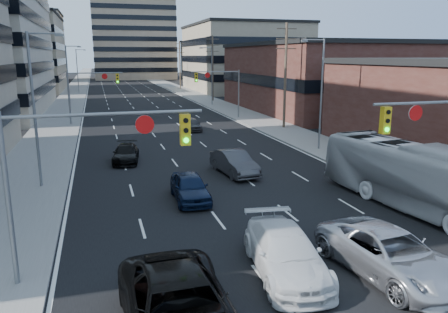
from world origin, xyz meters
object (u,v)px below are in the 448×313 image
at_px(transit_bus, 420,178).
at_px(black_pickup, 180,311).
at_px(sedan_blue, 190,187).
at_px(silver_suv, 390,254).
at_px(white_van, 285,252).

bearing_deg(transit_bus, black_pickup, -159.40).
distance_m(transit_bus, sedan_blue, 11.88).
xyz_separation_m(silver_suv, transit_bus, (5.75, 5.44, 0.86)).
distance_m(white_van, silver_suv, 3.70).
xyz_separation_m(transit_bus, sedan_blue, (-10.87, 4.70, -0.94)).
distance_m(black_pickup, sedan_blue, 12.05).
height_order(black_pickup, white_van, black_pickup).
bearing_deg(transit_bus, white_van, -161.96).
bearing_deg(white_van, silver_suv, -11.22).
height_order(black_pickup, sedan_blue, black_pickup).
relative_size(black_pickup, white_van, 1.17).
bearing_deg(white_van, sedan_blue, 107.40).
bearing_deg(sedan_blue, transit_bus, -21.93).
distance_m(black_pickup, white_van, 5.15).
height_order(white_van, sedan_blue, white_van).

